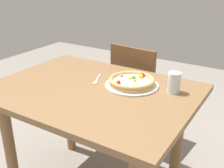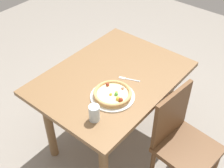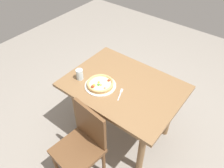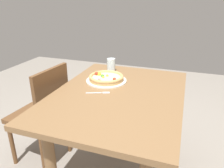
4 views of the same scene
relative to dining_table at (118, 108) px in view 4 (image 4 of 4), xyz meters
name	(u,v)px [view 4 (image 4 of 4)]	position (x,y,z in m)	size (l,w,h in m)	color
dining_table	(118,108)	(0.00, 0.00, 0.00)	(1.18, 0.87, 0.76)	olive
chair_near	(43,112)	(0.01, -0.65, -0.15)	(0.44, 0.44, 0.88)	brown
plate	(106,81)	(-0.18, -0.16, 0.13)	(0.32, 0.32, 0.01)	silver
pizza	(106,77)	(-0.18, -0.16, 0.16)	(0.27, 0.27, 0.05)	tan
fork	(100,93)	(0.05, -0.12, 0.13)	(0.08, 0.16, 0.00)	silver
drinking_glass	(111,65)	(-0.42, -0.20, 0.18)	(0.07, 0.07, 0.12)	silver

